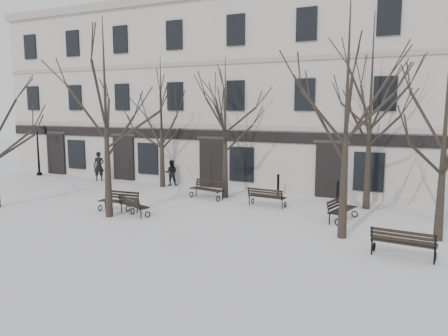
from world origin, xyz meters
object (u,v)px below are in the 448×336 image
Objects in this scene: tree_2 at (348,87)px; bench_1 at (133,205)px; bench_0 at (119,201)px; tree_3 at (447,105)px; bench_5 at (341,209)px; lamp_post at (40,147)px; bench_4 at (267,196)px; bench_2 at (403,242)px; bench_3 at (208,189)px; tree_1 at (105,94)px.

tree_2 reaches higher than bench_1.
bench_0 is at bearing 3.92° from bench_1.
bench_0 reaches higher than bench_1.
tree_2 is 4.94× the size of bench_1.
tree_2 is 1.13× the size of tree_3.
lamp_post is (-21.28, 3.53, 1.52)m from bench_5.
tree_3 reaches higher than bench_4.
bench_4 is (4.75, 4.14, 0.04)m from bench_1.
bench_3 is at bearing -24.56° from bench_2.
bench_5 reaches higher than bench_1.
tree_2 is 2.48× the size of lamp_post.
bench_4 is 17.78m from lamp_post.
tree_3 reaches higher than bench_1.
bench_3 is (-7.66, 4.06, -4.92)m from tree_2.
tree_1 is 0.97× the size of tree_2.
bench_2 is 0.57× the size of lamp_post.
tree_1 reaches higher than bench_5.
bench_5 is at bearing 101.34° from tree_2.
bench_3 reaches higher than bench_4.
tree_1 is 8.75m from bench_4.
bench_3 is 7.34m from bench_5.
tree_1 is at bearing -169.75° from tree_3.
bench_1 is at bearing -20.29° from bench_0.
tree_2 is 5.55m from bench_2.
bench_1 is 0.88× the size of bench_3.
bench_0 is 6.91m from bench_4.
tree_3 is 3.93× the size of bench_5.
tree_1 is 2.41× the size of lamp_post.
tree_1 is 4.94m from bench_1.
bench_5 is (9.49, 2.70, 0.00)m from bench_0.
bench_0 is 12.19m from bench_2.
tree_3 reaches higher than bench_2.
lamp_post is (-17.55, 2.39, 1.53)m from bench_4.
bench_0 is 0.94× the size of bench_3.
bench_2 is at bearing -17.25° from lamp_post.
bench_2 reaches higher than bench_0.
bench_0 is at bearing -178.67° from tree_2.
tree_2 is at bearing -15.30° from bench_3.
bench_4 is at bearing 30.42° from bench_0.
tree_2 reaches higher than tree_1.
bench_4 is 0.95× the size of bench_5.
bench_2 is 1.02× the size of bench_5.
lamp_post is (-12.79, 6.53, 1.57)m from bench_1.
bench_0 is (-0.21, 0.95, -4.78)m from tree_1.
bench_5 is (9.28, 3.65, -4.78)m from tree_1.
tree_1 is 13.16m from tree_3.
bench_2 is at bearing -1.21° from tree_1.
bench_5 is at bearing 12.56° from bench_0.
bench_1 is at bearing -93.44° from bench_3.
tree_1 reaches higher than bench_2.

